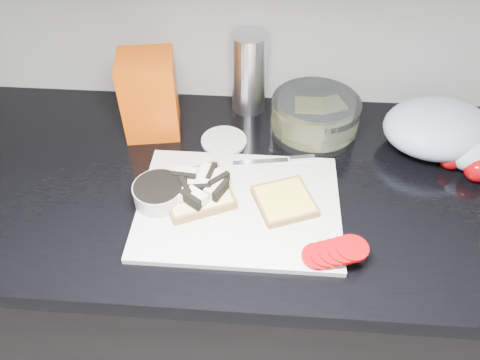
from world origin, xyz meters
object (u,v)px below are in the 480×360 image
steel_canister (249,73)px  glass_bowl (314,116)px  cutting_board (239,206)px  bread_bag (149,95)px

steel_canister → glass_bowl: bearing=-27.9°
cutting_board → steel_canister: steel_canister is taller
cutting_board → bread_bag: (-0.22, 0.24, 0.09)m
glass_bowl → steel_canister: bearing=152.1°
cutting_board → steel_canister: 0.36m
glass_bowl → steel_canister: steel_canister is taller
steel_canister → cutting_board: bearing=-89.8°
bread_bag → glass_bowl: bearing=-6.7°
bread_bag → cutting_board: bearing=-57.3°
glass_bowl → bread_bag: bearing=-177.0°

